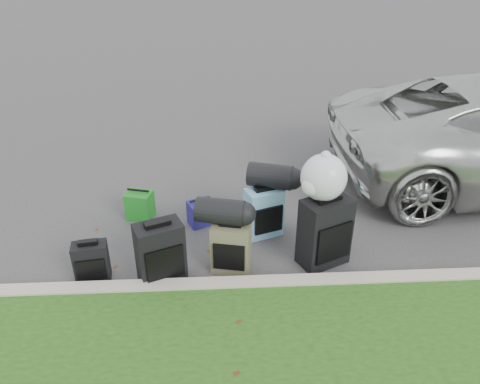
{
  "coord_description": "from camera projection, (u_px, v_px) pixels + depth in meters",
  "views": [
    {
      "loc": [
        -0.37,
        -4.81,
        3.33
      ],
      "look_at": [
        -0.1,
        0.2,
        0.55
      ],
      "focal_mm": 35.0,
      "sensor_mm": 36.0,
      "label": 1
    }
  ],
  "objects": [
    {
      "name": "ground",
      "position": [
        249.0,
        238.0,
        5.83
      ],
      "size": [
        120.0,
        120.0,
        0.0
      ],
      "primitive_type": "plane",
      "color": "#383535",
      "rests_on": "ground"
    },
    {
      "name": "curb",
      "position": [
        256.0,
        286.0,
        4.92
      ],
      "size": [
        120.0,
        0.18,
        0.15
      ],
      "primitive_type": "cube",
      "color": "#9E937F",
      "rests_on": "ground"
    },
    {
      "name": "suitcase_small_black",
      "position": [
        92.0,
        262.0,
        5.04
      ],
      "size": [
        0.39,
        0.25,
        0.46
      ],
      "primitive_type": "cube",
      "rotation": [
        0.0,
        0.0,
        0.15
      ],
      "color": "black",
      "rests_on": "ground"
    },
    {
      "name": "suitcase_large_black_left",
      "position": [
        160.0,
        253.0,
        4.97
      ],
      "size": [
        0.57,
        0.46,
        0.71
      ],
      "primitive_type": "cube",
      "rotation": [
        0.0,
        0.0,
        0.4
      ],
      "color": "black",
      "rests_on": "ground"
    },
    {
      "name": "suitcase_olive",
      "position": [
        231.0,
        247.0,
        5.17
      ],
      "size": [
        0.47,
        0.34,
        0.58
      ],
      "primitive_type": "cube",
      "rotation": [
        0.0,
        0.0,
        -0.21
      ],
      "color": "#49462F",
      "rests_on": "ground"
    },
    {
      "name": "suitcase_teal",
      "position": [
        264.0,
        212.0,
        5.77
      ],
      "size": [
        0.5,
        0.4,
        0.63
      ],
      "primitive_type": "cube",
      "rotation": [
        0.0,
        0.0,
        0.34
      ],
      "color": "#56869F",
      "rests_on": "ground"
    },
    {
      "name": "suitcase_large_black_right",
      "position": [
        325.0,
        232.0,
        5.22
      ],
      "size": [
        0.63,
        0.52,
        0.81
      ],
      "primitive_type": "cube",
      "rotation": [
        0.0,
        0.0,
        0.43
      ],
      "color": "black",
      "rests_on": "ground"
    },
    {
      "name": "tote_green",
      "position": [
        140.0,
        205.0,
        6.18
      ],
      "size": [
        0.38,
        0.34,
        0.37
      ],
      "primitive_type": "cube",
      "rotation": [
        0.0,
        0.0,
        -0.26
      ],
      "color": "#19711C",
      "rests_on": "ground"
    },
    {
      "name": "tote_navy",
      "position": [
        201.0,
        213.0,
        6.04
      ],
      "size": [
        0.37,
        0.34,
        0.32
      ],
      "primitive_type": "cube",
      "rotation": [
        0.0,
        0.0,
        0.41
      ],
      "color": "navy",
      "rests_on": "ground"
    },
    {
      "name": "duffel_left",
      "position": [
        220.0,
        211.0,
        5.01
      ],
      "size": [
        0.57,
        0.4,
        0.28
      ],
      "primitive_type": "cylinder",
      "rotation": [
        0.0,
        1.57,
        -0.24
      ],
      "color": "black",
      "rests_on": "suitcase_olive"
    },
    {
      "name": "duffel_right",
      "position": [
        270.0,
        176.0,
        5.62
      ],
      "size": [
        0.6,
        0.44,
        0.3
      ],
      "primitive_type": "cylinder",
      "rotation": [
        0.0,
        1.57,
        -0.31
      ],
      "color": "black",
      "rests_on": "suitcase_teal"
    },
    {
      "name": "trash_bag",
      "position": [
        324.0,
        177.0,
        4.95
      ],
      "size": [
        0.5,
        0.5,
        0.5
      ],
      "primitive_type": "sphere",
      "color": "silver",
      "rests_on": "suitcase_large_black_right"
    }
  ]
}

